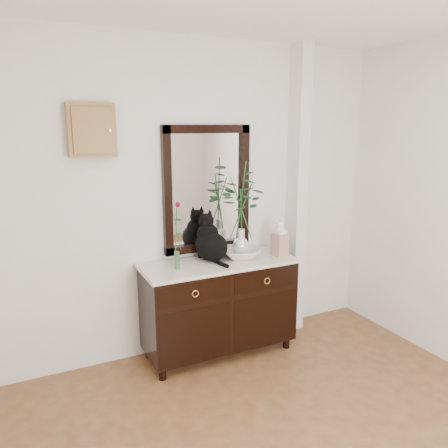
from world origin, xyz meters
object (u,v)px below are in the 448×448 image
sideboard (219,303)px  cat (211,237)px  lotus_bowl (241,253)px  ginger_jar (280,238)px

sideboard → cat: (-0.04, 0.07, 0.58)m
cat → lotus_bowl: (0.26, -0.05, -0.16)m
cat → ginger_jar: bearing=-22.7°
lotus_bowl → ginger_jar: 0.38m
sideboard → lotus_bowl: (0.22, 0.02, 0.42)m
sideboard → ginger_jar: 0.79m
cat → lotus_bowl: size_ratio=1.22×
cat → ginger_jar: 0.62m
lotus_bowl → ginger_jar: (0.35, -0.08, 0.12)m
lotus_bowl → sideboard: bearing=-174.9°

